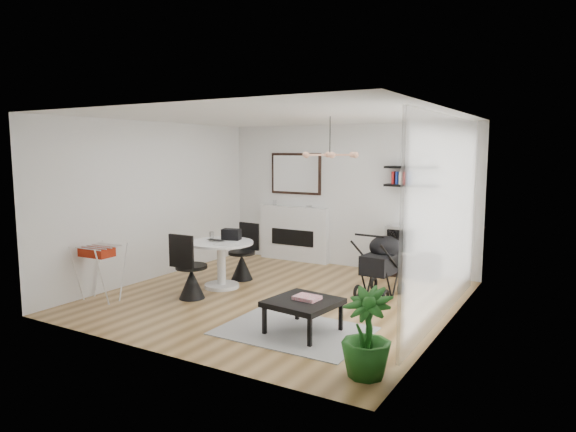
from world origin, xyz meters
The scene contains 25 objects.
floor centered at (0.00, 0.00, 0.00)m, with size 5.00×5.00×0.00m, color brown.
ceiling centered at (0.00, 0.00, 2.70)m, with size 5.00×5.00×0.00m, color white.
wall_back centered at (0.00, 2.50, 1.35)m, with size 5.00×5.00×0.00m, color white.
wall_left centered at (-2.50, 0.00, 1.35)m, with size 5.00×5.00×0.00m, color white.
wall_right centered at (2.50, 0.00, 1.35)m, with size 5.00×5.00×0.00m, color white.
sheer_curtain centered at (2.40, 0.20, 1.35)m, with size 0.04×3.60×2.60m, color white.
fireplace centered at (-1.10, 2.42, 0.69)m, with size 1.50×0.17×2.16m.
shelf_lower centered at (1.27, 2.37, 1.60)m, with size 0.90×0.25×0.04m, color black.
shelf_upper centered at (1.27, 2.37, 1.92)m, with size 0.90×0.25×0.04m, color black.
pendant_lamp centered at (0.70, 0.30, 2.15)m, with size 0.90×0.90×0.10m, color tan, non-canonical shape.
tv_console centered at (1.27, 2.30, 0.21)m, with size 1.11×0.39×0.42m, color black.
crt_tv centered at (1.21, 2.29, 0.66)m, with size 0.55×0.48×0.48m.
dining_table centered at (-1.09, 0.02, 0.50)m, with size 1.04×1.04×0.76m.
laptop centered at (-1.18, -0.04, 0.77)m, with size 0.29×0.19×0.02m, color black.
black_bag centered at (-1.04, 0.24, 0.85)m, with size 0.30×0.18×0.18m, color black.
newspaper centered at (-0.87, -0.13, 0.76)m, with size 0.31×0.25×0.01m, color silver.
drinking_glass centered at (-1.42, 0.19, 0.81)m, with size 0.07×0.07×0.11m, color white.
chair_far centered at (-1.11, 0.63, 0.30)m, with size 0.46×0.47×0.96m.
chair_near centered at (-1.10, -0.72, 0.32)m, with size 0.48×0.48×1.00m.
drying_rack centered at (-2.18, -1.46, 0.44)m, with size 0.58×0.54×0.83m.
stroller centered at (1.30, 0.92, 0.44)m, with size 0.56×0.86×1.02m.
rug centered at (0.94, -1.15, 0.01)m, with size 1.78×1.29×0.01m, color #A3A3A3.
coffee_table centered at (1.05, -1.13, 0.37)m, with size 0.87×0.87×0.40m.
magazines centered at (1.08, -1.09, 0.43)m, with size 0.30×0.23×0.04m, color #C83249.
potted_plant centered at (2.18, -1.89, 0.44)m, with size 0.50×0.50×0.89m, color #1C5719.
Camera 1 is at (3.95, -6.44, 2.22)m, focal length 32.00 mm.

